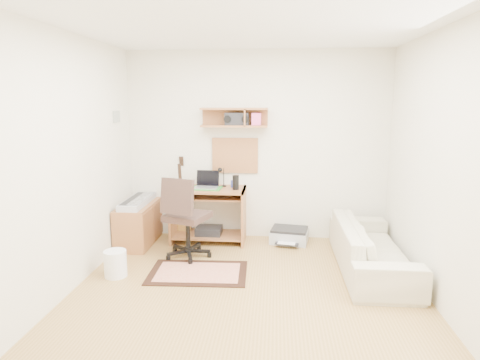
# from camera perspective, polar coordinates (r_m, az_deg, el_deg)

# --- Properties ---
(floor) EXTENTS (3.60, 4.00, 0.01)m
(floor) POSITION_cam_1_polar(r_m,az_deg,el_deg) (4.28, 0.82, -16.06)
(floor) COLOR #A98246
(floor) RESTS_ON ground
(ceiling) EXTENTS (3.60, 4.00, 0.01)m
(ceiling) POSITION_cam_1_polar(r_m,az_deg,el_deg) (3.88, 0.93, 20.80)
(ceiling) COLOR white
(ceiling) RESTS_ON ground
(back_wall) EXTENTS (3.60, 0.01, 2.60)m
(back_wall) POSITION_cam_1_polar(r_m,az_deg,el_deg) (5.86, 2.27, 4.60)
(back_wall) COLOR silver
(back_wall) RESTS_ON ground
(left_wall) EXTENTS (0.01, 4.00, 2.60)m
(left_wall) POSITION_cam_1_polar(r_m,az_deg,el_deg) (4.39, -23.37, 1.64)
(left_wall) COLOR silver
(left_wall) RESTS_ON ground
(right_wall) EXTENTS (0.01, 4.00, 2.60)m
(right_wall) POSITION_cam_1_polar(r_m,az_deg,el_deg) (4.16, 26.53, 0.93)
(right_wall) COLOR silver
(right_wall) RESTS_ON ground
(wall_shelf) EXTENTS (0.90, 0.25, 0.26)m
(wall_shelf) POSITION_cam_1_polar(r_m,az_deg,el_deg) (5.72, -0.79, 8.48)
(wall_shelf) COLOR #9E6337
(wall_shelf) RESTS_ON back_wall
(cork_board) EXTENTS (0.64, 0.03, 0.49)m
(cork_board) POSITION_cam_1_polar(r_m,az_deg,el_deg) (5.87, -0.68, 3.35)
(cork_board) COLOR #AA8455
(cork_board) RESTS_ON back_wall
(wall_photo) EXTENTS (0.02, 0.20, 0.15)m
(wall_photo) POSITION_cam_1_polar(r_m,az_deg,el_deg) (5.70, -16.40, 8.24)
(wall_photo) COLOR #4C8CBF
(wall_photo) RESTS_ON left_wall
(desk) EXTENTS (1.00, 0.55, 0.75)m
(desk) POSITION_cam_1_polar(r_m,az_deg,el_deg) (5.82, -4.26, -4.73)
(desk) COLOR #9E6337
(desk) RESTS_ON floor
(laptop) EXTENTS (0.33, 0.33, 0.24)m
(laptop) POSITION_cam_1_polar(r_m,az_deg,el_deg) (5.70, -4.61, 0.01)
(laptop) COLOR silver
(laptop) RESTS_ON desk
(speaker) EXTENTS (0.09, 0.09, 0.19)m
(speaker) POSITION_cam_1_polar(r_m,az_deg,el_deg) (5.62, -0.59, -0.33)
(speaker) COLOR black
(speaker) RESTS_ON desk
(desk_lamp) EXTENTS (0.09, 0.09, 0.27)m
(desk_lamp) POSITION_cam_1_polar(r_m,az_deg,el_deg) (5.82, -2.22, 0.41)
(desk_lamp) COLOR black
(desk_lamp) RESTS_ON desk
(pencil_cup) EXTENTS (0.07, 0.07, 0.10)m
(pencil_cup) POSITION_cam_1_polar(r_m,az_deg,el_deg) (5.78, -0.94, -0.51)
(pencil_cup) COLOR #303791
(pencil_cup) RESTS_ON desk
(boombox) EXTENTS (0.32, 0.15, 0.16)m
(boombox) POSITION_cam_1_polar(r_m,az_deg,el_deg) (5.71, -0.43, 8.28)
(boombox) COLOR black
(boombox) RESTS_ON wall_shelf
(rug) EXTENTS (1.12, 0.77, 0.01)m
(rug) POSITION_cam_1_polar(r_m,az_deg,el_deg) (4.90, -5.71, -12.35)
(rug) COLOR beige
(rug) RESTS_ON floor
(task_chair) EXTENTS (0.68, 0.68, 1.04)m
(task_chair) POSITION_cam_1_polar(r_m,az_deg,el_deg) (5.23, -7.13, -4.93)
(task_chair) COLOR #35251F
(task_chair) RESTS_ON floor
(cabinet) EXTENTS (0.40, 0.90, 0.55)m
(cabinet) POSITION_cam_1_polar(r_m,az_deg,el_deg) (5.91, -13.59, -5.79)
(cabinet) COLOR #9E6337
(cabinet) RESTS_ON floor
(music_keyboard) EXTENTS (0.27, 0.86, 0.08)m
(music_keyboard) POSITION_cam_1_polar(r_m,az_deg,el_deg) (5.83, -13.72, -2.84)
(music_keyboard) COLOR #B2B5BA
(music_keyboard) RESTS_ON cabinet
(guitar) EXTENTS (0.31, 0.20, 1.16)m
(guitar) POSITION_cam_1_polar(r_m,az_deg,el_deg) (5.98, -8.08, -2.38)
(guitar) COLOR #AD7835
(guitar) RESTS_ON floor
(waste_basket) EXTENTS (0.30, 0.30, 0.30)m
(waste_basket) POSITION_cam_1_polar(r_m,az_deg,el_deg) (4.94, -16.52, -10.81)
(waste_basket) COLOR white
(waste_basket) RESTS_ON floor
(printer) EXTENTS (0.55, 0.46, 0.19)m
(printer) POSITION_cam_1_polar(r_m,az_deg,el_deg) (5.89, 6.70, -7.55)
(printer) COLOR #A5A8AA
(printer) RESTS_ON floor
(sofa) EXTENTS (0.54, 1.85, 0.72)m
(sofa) POSITION_cam_1_polar(r_m,az_deg,el_deg) (5.09, 17.43, -7.67)
(sofa) COLOR beige
(sofa) RESTS_ON floor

